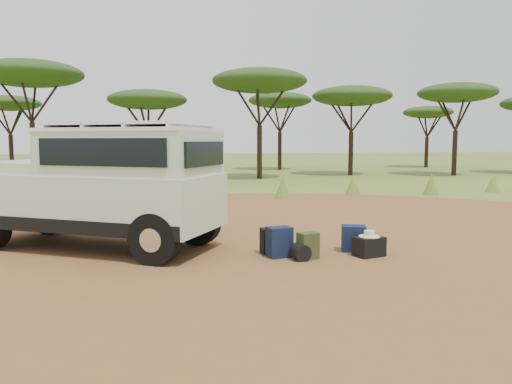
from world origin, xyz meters
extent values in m
plane|color=#5F6E27|center=(0.00, 0.00, 0.00)|extent=(140.00, 140.00, 0.00)
cylinder|color=brown|center=(0.00, 0.00, 0.00)|extent=(23.00, 23.00, 0.01)
cone|color=#5F6E27|center=(-6.00, 8.30, 0.42)|extent=(0.60, 0.60, 0.85)
cone|color=#5F6E27|center=(-3.00, 9.20, 0.35)|extent=(0.60, 0.60, 0.70)
cone|color=#5F6E27|center=(0.00, 8.80, 0.45)|extent=(0.60, 0.60, 0.90)
cone|color=#5F6E27|center=(3.00, 8.40, 0.40)|extent=(0.60, 0.60, 0.80)
cone|color=#5F6E27|center=(6.00, 9.10, 0.38)|extent=(0.60, 0.60, 0.75)
cone|color=#5F6E27|center=(9.00, 8.50, 0.42)|extent=(0.60, 0.60, 0.85)
cone|color=#5F6E27|center=(12.00, 8.90, 0.35)|extent=(0.60, 0.60, 0.70)
cylinder|color=black|center=(-8.00, 19.00, 1.53)|extent=(0.28, 0.28, 3.06)
ellipsoid|color=#1E3613|center=(-8.00, 19.00, 5.58)|extent=(5.50, 5.50, 1.38)
cylinder|color=black|center=(-2.00, 18.20, 1.17)|extent=(0.28, 0.28, 2.34)
ellipsoid|color=#1E3613|center=(-2.00, 18.20, 4.26)|extent=(4.20, 4.20, 1.05)
cylinder|color=black|center=(4.00, 17.80, 1.46)|extent=(0.28, 0.28, 2.93)
ellipsoid|color=#1E3613|center=(4.00, 17.80, 5.33)|extent=(5.20, 5.20, 1.30)
cylinder|color=black|center=(10.00, 19.50, 1.30)|extent=(0.28, 0.28, 2.61)
ellipsoid|color=#1E3613|center=(10.00, 19.50, 4.76)|extent=(4.80, 4.80, 1.20)
cylinder|color=black|center=(16.00, 18.00, 1.35)|extent=(0.28, 0.28, 2.70)
ellipsoid|color=#1E3613|center=(16.00, 18.00, 4.92)|extent=(4.60, 4.60, 1.15)
cylinder|color=black|center=(-11.00, 26.00, 1.24)|extent=(0.28, 0.28, 2.48)
ellipsoid|color=#1E3613|center=(-11.00, 26.00, 4.51)|extent=(4.00, 4.00, 1.00)
cylinder|color=black|center=(7.00, 25.50, 1.35)|extent=(0.28, 0.28, 2.70)
ellipsoid|color=#1E3613|center=(7.00, 25.50, 4.92)|extent=(4.50, 4.50, 1.12)
cylinder|color=black|center=(19.00, 26.50, 1.17)|extent=(0.28, 0.28, 2.34)
ellipsoid|color=#1E3613|center=(19.00, 26.50, 4.26)|extent=(3.80, 3.80, 0.95)
cube|color=beige|center=(-2.67, 1.00, 0.97)|extent=(5.23, 4.13, 1.03)
cube|color=black|center=(-2.67, 1.00, 0.58)|extent=(5.17, 4.12, 0.26)
cube|color=beige|center=(-1.91, 0.57, 1.89)|extent=(3.58, 3.16, 0.81)
cube|color=white|center=(-1.91, 0.57, 2.33)|extent=(3.60, 3.19, 0.06)
cube|color=white|center=(-1.91, 0.57, 2.44)|extent=(3.33, 2.97, 0.05)
cube|color=beige|center=(-4.01, 1.75, 1.59)|extent=(2.49, 2.52, 0.22)
cube|color=black|center=(-3.21, 1.30, 1.93)|extent=(0.96, 1.52, 0.57)
cube|color=black|center=(-2.39, -0.28, 1.93)|extent=(2.26, 1.30, 0.49)
cube|color=black|center=(-1.43, 1.43, 1.93)|extent=(2.26, 1.30, 0.49)
cube|color=black|center=(-0.57, -0.18, 1.89)|extent=(0.83, 1.42, 0.45)
cylinder|color=silver|center=(-4.83, 2.56, 1.30)|extent=(0.18, 0.24, 0.24)
cylinder|color=black|center=(-2.67, 2.09, 1.81)|extent=(0.12, 0.12, 0.89)
cylinder|color=black|center=(-3.85, 2.66, 0.45)|extent=(0.94, 0.71, 0.91)
cylinder|color=black|center=(-1.49, -0.66, 0.45)|extent=(0.94, 0.71, 0.91)
cylinder|color=black|center=(-0.63, 0.86, 0.45)|extent=(0.94, 0.71, 0.91)
cube|color=black|center=(0.64, -0.22, 0.25)|extent=(0.38, 0.30, 0.49)
cube|color=#121E39|center=(0.74, -0.53, 0.28)|extent=(0.48, 0.38, 0.56)
cube|color=#424720|center=(1.22, -0.75, 0.24)|extent=(0.41, 0.34, 0.48)
cube|color=#121E39|center=(2.25, -0.33, 0.25)|extent=(0.53, 0.45, 0.50)
cube|color=black|center=(2.38, -0.77, 0.18)|extent=(0.60, 0.50, 0.37)
cylinder|color=black|center=(1.05, -0.84, 0.15)|extent=(0.35, 0.35, 0.30)
cylinder|color=beige|center=(2.38, -0.77, 0.38)|extent=(0.39, 0.39, 0.02)
cylinder|color=beige|center=(2.38, -0.77, 0.43)|extent=(0.20, 0.20, 0.10)
camera|label=1|loc=(-1.36, -9.25, 2.15)|focal=35.00mm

